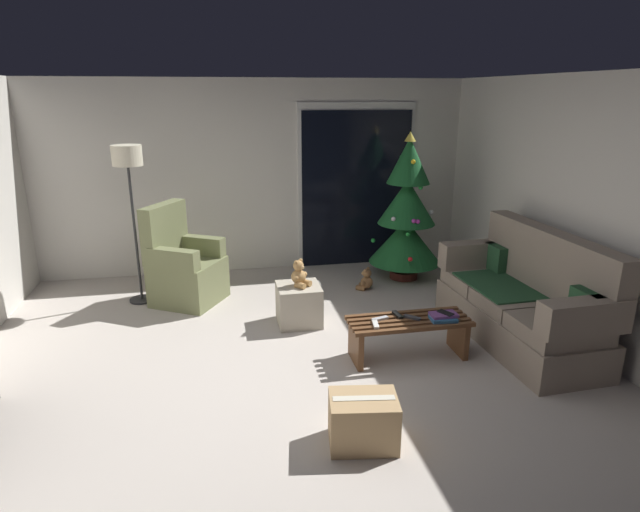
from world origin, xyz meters
The scene contains 20 objects.
ground_plane centered at (0.00, 0.00, 0.00)m, with size 7.00×7.00×0.00m, color #BCB2A8.
wall_back centered at (0.00, 3.06, 1.25)m, with size 5.72×0.12×2.50m, color silver.
wall_right centered at (2.86, 0.00, 1.25)m, with size 0.12×6.00×2.50m, color silver.
patio_door_frame centered at (1.36, 2.99, 1.10)m, with size 1.60×0.02×2.20m, color silver.
patio_door_glass centered at (1.36, 2.97, 1.05)m, with size 1.50×0.02×2.10m, color black.
couch centered at (2.32, 0.29, 0.40)m, with size 0.85×1.97×1.08m.
coffee_table centered at (1.11, 0.17, 0.25)m, with size 1.10×0.40×0.38m.
remote_white centered at (0.77, 0.09, 0.39)m, with size 0.04×0.16×0.02m, color silver.
remote_silver centered at (0.85, 0.20, 0.39)m, with size 0.04×0.16×0.02m, color #ADADB2.
remote_graphite centered at (1.14, 0.17, 0.39)m, with size 0.04×0.16×0.02m, color #333338.
remote_black centered at (1.03, 0.26, 0.39)m, with size 0.04×0.16×0.02m, color black.
book_stack centered at (1.40, 0.09, 0.40)m, with size 0.25×0.18×0.06m.
cell_phone centered at (1.42, 0.10, 0.44)m, with size 0.07×0.14×0.01m, color black.
christmas_tree centered at (1.82, 2.23, 0.83)m, with size 0.91×0.91×1.87m.
armchair centered at (-0.94, 1.97, 0.40)m, with size 0.94×0.94×1.13m.
floor_lamp centered at (-1.44, 2.07, 1.51)m, with size 0.32×0.32×1.78m.
ottoman centered at (0.26, 1.10, 0.21)m, with size 0.44×0.44×0.42m, color #B2A893.
teddy_bear_honey centered at (0.26, 1.09, 0.54)m, with size 0.21×0.22×0.29m.
teddy_bear_chestnut_by_tree centered at (1.21, 1.90, 0.12)m, with size 0.22×0.21×0.29m.
cardboard_box_taped_mid_floor centered at (0.37, -0.96, 0.18)m, with size 0.51×0.41×0.36m.
Camera 1 is at (-0.52, -3.95, 2.32)m, focal length 29.66 mm.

